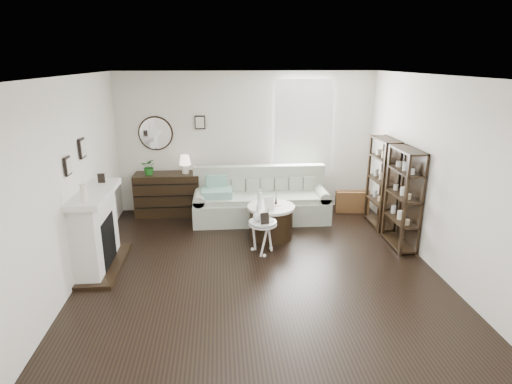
{
  "coord_description": "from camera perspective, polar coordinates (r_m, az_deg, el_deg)",
  "views": [
    {
      "loc": [
        -0.52,
        -5.53,
        2.9
      ],
      "look_at": [
        0.01,
        0.8,
        0.93
      ],
      "focal_mm": 30.0,
      "sensor_mm": 36.0,
      "label": 1
    }
  ],
  "objects": [
    {
      "name": "room",
      "position": [
        8.43,
        3.82,
        8.32
      ],
      "size": [
        5.5,
        5.5,
        5.5
      ],
      "color": "black",
      "rests_on": "ground"
    },
    {
      "name": "fireplace",
      "position": [
        6.54,
        -20.49,
        -5.04
      ],
      "size": [
        0.5,
        1.4,
        1.84
      ],
      "color": "silver",
      "rests_on": "ground"
    },
    {
      "name": "shelf_unit_far",
      "position": [
        7.91,
        16.48,
        1.17
      ],
      "size": [
        0.3,
        0.8,
        1.6
      ],
      "color": "black",
      "rests_on": "ground"
    },
    {
      "name": "shelf_unit_near",
      "position": [
        7.12,
        19.02,
        -0.84
      ],
      "size": [
        0.3,
        0.8,
        1.6
      ],
      "color": "black",
      "rests_on": "ground"
    },
    {
      "name": "sofa",
      "position": [
        8.06,
        0.6,
        -1.39
      ],
      "size": [
        2.5,
        0.87,
        0.97
      ],
      "color": "#9DA694",
      "rests_on": "ground"
    },
    {
      "name": "quilt",
      "position": [
        7.84,
        -5.27,
        -0.11
      ],
      "size": [
        0.56,
        0.46,
        0.14
      ],
      "primitive_type": "cube",
      "rotation": [
        0.0,
        0.0,
        0.02
      ],
      "color": "#279072",
      "rests_on": "sofa"
    },
    {
      "name": "suitcase",
      "position": [
        8.67,
        12.68,
        -1.24
      ],
      "size": [
        0.66,
        0.28,
        0.43
      ],
      "primitive_type": "cube",
      "rotation": [
        0.0,
        0.0,
        -0.1
      ],
      "color": "brown",
      "rests_on": "ground"
    },
    {
      "name": "dresser",
      "position": [
        8.44,
        -11.66,
        -0.27
      ],
      "size": [
        1.23,
        0.53,
        0.82
      ],
      "color": "black",
      "rests_on": "ground"
    },
    {
      "name": "table_lamp",
      "position": [
        8.25,
        -9.43,
        3.68
      ],
      "size": [
        0.29,
        0.29,
        0.35
      ],
      "primitive_type": null,
      "rotation": [
        0.0,
        0.0,
        0.38
      ],
      "color": "white",
      "rests_on": "dresser"
    },
    {
      "name": "potted_plant",
      "position": [
        8.29,
        -14.04,
        3.32
      ],
      "size": [
        0.32,
        0.28,
        0.32
      ],
      "primitive_type": "imported",
      "rotation": [
        0.0,
        0.0,
        -0.14
      ],
      "color": "#1C611B",
      "rests_on": "dresser"
    },
    {
      "name": "drum_table",
      "position": [
        7.26,
        2.0,
        -3.9
      ],
      "size": [
        0.8,
        0.8,
        0.56
      ],
      "rotation": [
        0.0,
        0.0,
        -0.35
      ],
      "color": "black",
      "rests_on": "ground"
    },
    {
      "name": "pedestal_table",
      "position": [
        6.58,
        0.9,
        -4.29
      ],
      "size": [
        0.44,
        0.44,
        0.53
      ],
      "rotation": [
        0.0,
        0.0,
        0.06
      ],
      "color": "silver",
      "rests_on": "ground"
    },
    {
      "name": "eiffel_drum",
      "position": [
        7.2,
        2.68,
        -1.01
      ],
      "size": [
        0.12,
        0.12,
        0.18
      ],
      "primitive_type": null,
      "rotation": [
        0.0,
        0.0,
        -0.16
      ],
      "color": "black",
      "rests_on": "drum_table"
    },
    {
      "name": "bottle_drum",
      "position": [
        7.0,
        0.5,
        -0.86
      ],
      "size": [
        0.08,
        0.08,
        0.33
      ],
      "primitive_type": "cylinder",
      "color": "silver",
      "rests_on": "drum_table"
    },
    {
      "name": "card_frame_drum",
      "position": [
        6.93,
        1.77,
        -1.57
      ],
      "size": [
        0.17,
        0.1,
        0.21
      ],
      "primitive_type": "cube",
      "rotation": [
        -0.21,
        0.0,
        0.24
      ],
      "color": "white",
      "rests_on": "drum_table"
    },
    {
      "name": "eiffel_ped",
      "position": [
        6.57,
        1.62,
        -3.09
      ],
      "size": [
        0.12,
        0.12,
        0.18
      ],
      "primitive_type": null,
      "rotation": [
        0.0,
        0.0,
        0.14
      ],
      "color": "black",
      "rests_on": "pedestal_table"
    },
    {
      "name": "flask_ped",
      "position": [
        6.53,
        0.22,
        -2.78
      ],
      "size": [
        0.15,
        0.15,
        0.27
      ],
      "primitive_type": null,
      "color": "silver",
      "rests_on": "pedestal_table"
    },
    {
      "name": "card_frame_ped",
      "position": [
        6.43,
        1.17,
        -3.56
      ],
      "size": [
        0.14,
        0.08,
        0.17
      ],
      "primitive_type": "cube",
      "rotation": [
        -0.21,
        0.0,
        0.23
      ],
      "color": "black",
      "rests_on": "pedestal_table"
    }
  ]
}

